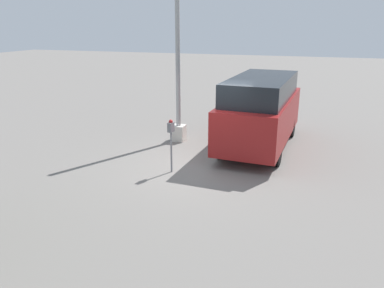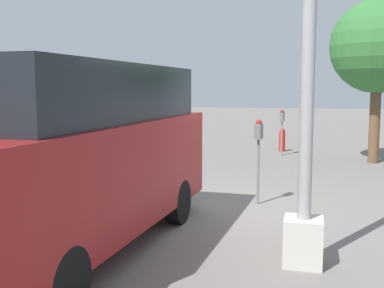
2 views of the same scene
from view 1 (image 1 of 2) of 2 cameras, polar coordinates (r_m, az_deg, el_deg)
The scene contains 4 objects.
ground_plane at distance 10.82m, azimuth 1.18°, elevation -3.30°, with size 80.00×80.00×0.00m, color slate.
parking_meter_near at distance 10.02m, azimuth -3.22°, elevation 1.57°, with size 0.22×0.14×1.49m.
lamp_post at distance 12.69m, azimuth -2.12°, elevation 8.63°, with size 0.44×0.44×5.85m.
parked_van at distance 12.33m, azimuth 10.45°, elevation 5.09°, with size 5.17×2.12×2.32m.
Camera 1 is at (-9.63, -3.01, 3.91)m, focal length 35.00 mm.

